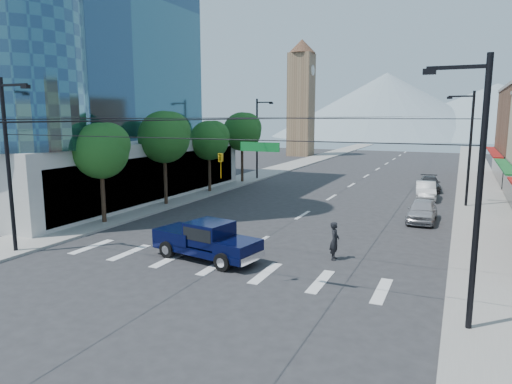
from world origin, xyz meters
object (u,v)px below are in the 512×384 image
Objects in this scene: parked_car_near at (422,211)px; parked_car_mid at (426,190)px; pedestrian at (335,241)px; parked_car_far at (429,184)px; pickup_truck at (206,239)px.

parked_car_near is 9.29m from parked_car_mid.
pedestrian is 24.93m from parked_car_far.
pickup_truck reaches higher than parked_car_near.
pickup_truck is 28.69m from parked_car_far.
parked_car_near is 0.99× the size of parked_car_mid.
parked_car_far is (0.00, 4.89, -0.07)m from parked_car_mid.
parked_car_mid is at bearing 93.16° from parked_car_near.
pickup_truck is at bearing -117.22° from parked_car_mid.
pickup_truck is 1.28× the size of parked_car_far.
parked_car_mid is at bearing -95.77° from parked_car_far.
parked_car_near is at bearing -93.98° from parked_car_far.
parked_car_near is (9.20, 13.15, -0.24)m from pickup_truck.
parked_car_near is at bearing -93.16° from parked_car_mid.
pedestrian is at bearing -102.38° from parked_car_far.
pickup_truck reaches higher than parked_car_mid.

